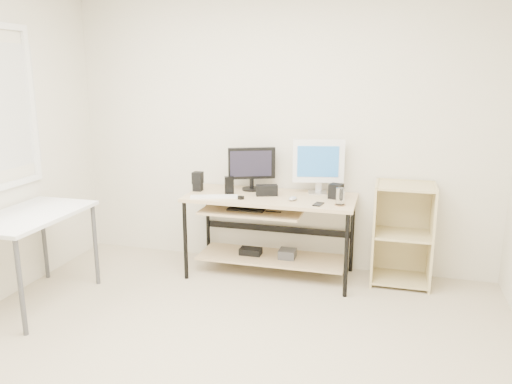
{
  "coord_description": "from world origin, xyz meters",
  "views": [
    {
      "loc": [
        1.01,
        -2.53,
        1.82
      ],
      "look_at": [
        -0.04,
        1.3,
        0.87
      ],
      "focal_mm": 35.0,
      "sensor_mm": 36.0,
      "label": 1
    }
  ],
  "objects_px": {
    "desk": "(268,218)",
    "black_monitor": "(252,166)",
    "white_imac": "(318,163)",
    "audio_controller": "(229,185)",
    "shelf_unit": "(402,233)",
    "side_table": "(30,223)"
  },
  "relations": [
    {
      "from": "side_table",
      "to": "black_monitor",
      "type": "relative_size",
      "value": 2.38
    },
    {
      "from": "desk",
      "to": "shelf_unit",
      "type": "distance_m",
      "value": 1.19
    },
    {
      "from": "desk",
      "to": "shelf_unit",
      "type": "xyz_separation_m",
      "value": [
        1.18,
        0.16,
        -0.09
      ]
    },
    {
      "from": "white_imac",
      "to": "audio_controller",
      "type": "relative_size",
      "value": 3.03
    },
    {
      "from": "white_imac",
      "to": "audio_controller",
      "type": "bearing_deg",
      "value": -176.03
    },
    {
      "from": "side_table",
      "to": "white_imac",
      "type": "bearing_deg",
      "value": 31.19
    },
    {
      "from": "black_monitor",
      "to": "white_imac",
      "type": "xyz_separation_m",
      "value": [
        0.61,
        0.02,
        0.06
      ]
    },
    {
      "from": "side_table",
      "to": "audio_controller",
      "type": "bearing_deg",
      "value": 38.21
    },
    {
      "from": "desk",
      "to": "black_monitor",
      "type": "distance_m",
      "value": 0.51
    },
    {
      "from": "desk",
      "to": "black_monitor",
      "type": "xyz_separation_m",
      "value": [
        -0.2,
        0.17,
        0.44
      ]
    },
    {
      "from": "audio_controller",
      "to": "black_monitor",
      "type": "bearing_deg",
      "value": 28.76
    },
    {
      "from": "audio_controller",
      "to": "white_imac",
      "type": "bearing_deg",
      "value": -8.09
    },
    {
      "from": "desk",
      "to": "black_monitor",
      "type": "relative_size",
      "value": 3.57
    },
    {
      "from": "shelf_unit",
      "to": "white_imac",
      "type": "relative_size",
      "value": 1.83
    },
    {
      "from": "shelf_unit",
      "to": "audio_controller",
      "type": "relative_size",
      "value": 5.55
    },
    {
      "from": "side_table",
      "to": "audio_controller",
      "type": "distance_m",
      "value": 1.67
    },
    {
      "from": "desk",
      "to": "shelf_unit",
      "type": "relative_size",
      "value": 1.67
    },
    {
      "from": "shelf_unit",
      "to": "audio_controller",
      "type": "xyz_separation_m",
      "value": [
        -1.53,
        -0.2,
        0.38
      ]
    },
    {
      "from": "desk",
      "to": "audio_controller",
      "type": "height_order",
      "value": "audio_controller"
    },
    {
      "from": "side_table",
      "to": "white_imac",
      "type": "relative_size",
      "value": 2.04
    },
    {
      "from": "shelf_unit",
      "to": "white_imac",
      "type": "bearing_deg",
      "value": 177.54
    },
    {
      "from": "black_monitor",
      "to": "white_imac",
      "type": "relative_size",
      "value": 0.85
    }
  ]
}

